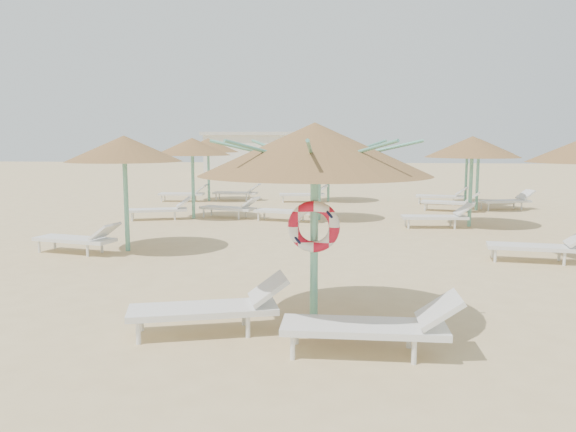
# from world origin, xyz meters

# --- Properties ---
(ground) EXTENTS (120.00, 120.00, 0.00)m
(ground) POSITION_xyz_m (0.00, 0.00, 0.00)
(ground) COLOR #D1B57F
(ground) RESTS_ON ground
(main_palapa) EXTENTS (3.13, 3.13, 2.80)m
(main_palapa) POSITION_xyz_m (0.09, -0.28, 2.44)
(main_palapa) COLOR #66B197
(main_palapa) RESTS_ON ground
(lounger_main_a) EXTENTS (2.20, 1.19, 0.77)m
(lounger_main_a) POSITION_xyz_m (-1.22, -0.69, 0.37)
(lounger_main_a) COLOR white
(lounger_main_a) RESTS_ON ground
(lounger_main_b) EXTENTS (2.13, 0.65, 0.77)m
(lounger_main_b) POSITION_xyz_m (0.89, -1.24, 0.37)
(lounger_main_b) COLOR white
(lounger_main_b) RESTS_ON ground
(palapa_field) EXTENTS (19.61, 14.10, 2.71)m
(palapa_field) POSITION_xyz_m (2.27, 10.48, 2.30)
(palapa_field) COLOR #66B197
(palapa_field) RESTS_ON ground
(service_hut) EXTENTS (8.40, 4.40, 3.25)m
(service_hut) POSITION_xyz_m (-6.00, 35.00, 1.64)
(service_hut) COLOR silver
(service_hut) RESTS_ON ground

